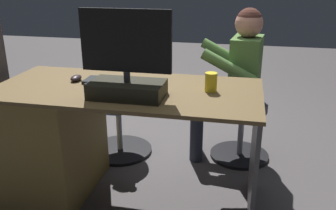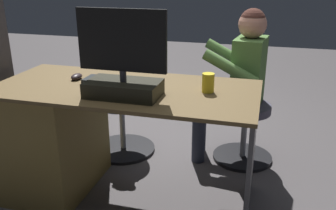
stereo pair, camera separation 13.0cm
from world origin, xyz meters
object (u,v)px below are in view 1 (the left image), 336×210
object	(u,v)px
desk	(65,136)
keyboard	(119,82)
teddy_bear	(117,79)
monitor	(127,72)
person	(235,73)
computer_mouse	(76,78)
visitor_chair	(241,126)
cup	(211,82)
office_chair_teddy	(119,123)
tv_remote	(95,83)

from	to	relation	value
desk	keyboard	world-z (taller)	keyboard
teddy_bear	monitor	bearing A→B (deg)	113.75
person	computer_mouse	bearing A→B (deg)	33.80
computer_mouse	visitor_chair	world-z (taller)	computer_mouse
keyboard	teddy_bear	size ratio (longest dim) A/B	1.17
computer_mouse	visitor_chair	bearing A→B (deg)	-147.84
keyboard	visitor_chair	size ratio (longest dim) A/B	0.92
keyboard	person	bearing A→B (deg)	-136.92
cup	desk	bearing A→B (deg)	2.41
computer_mouse	person	bearing A→B (deg)	-146.20
monitor	computer_mouse	xyz separation A→B (m)	(0.40, -0.22, -0.12)
monitor	computer_mouse	distance (m)	0.47
monitor	teddy_bear	xyz separation A→B (m)	(0.33, -0.76, -0.27)
keyboard	teddy_bear	bearing A→B (deg)	-69.07
keyboard	cup	bearing A→B (deg)	176.22
visitor_chair	computer_mouse	bearing A→B (deg)	32.16
monitor	person	xyz separation A→B (m)	(-0.54, -0.85, -0.20)
computer_mouse	desk	bearing A→B (deg)	42.26
office_chair_teddy	teddy_bear	world-z (taller)	teddy_bear
cup	tv_remote	distance (m)	0.69
monitor	office_chair_teddy	bearing A→B (deg)	-65.89
office_chair_teddy	visitor_chair	distance (m)	0.96
tv_remote	desk	bearing A→B (deg)	31.23
keyboard	visitor_chair	bearing A→B (deg)	-139.55
tv_remote	cup	bearing A→B (deg)	-155.76
desk	monitor	bearing A→B (deg)	162.89
office_chair_teddy	computer_mouse	bearing A→B (deg)	82.43
desk	tv_remote	bearing A→B (deg)	-172.30
office_chair_teddy	person	bearing A→B (deg)	-173.05
monitor	computer_mouse	size ratio (longest dim) A/B	5.06
monitor	teddy_bear	distance (m)	0.87
computer_mouse	tv_remote	bearing A→B (deg)	164.22
monitor	office_chair_teddy	xyz separation A→B (m)	(0.33, -0.74, -0.64)
desk	cup	size ratio (longest dim) A/B	14.49
desk	person	size ratio (longest dim) A/B	1.36
keyboard	office_chair_teddy	xyz separation A→B (m)	(0.20, -0.52, -0.51)
computer_mouse	monitor	bearing A→B (deg)	151.59
desk	cup	world-z (taller)	cup
desk	visitor_chair	distance (m)	1.32
desk	teddy_bear	xyz separation A→B (m)	(-0.15, -0.61, 0.21)
teddy_bear	keyboard	bearing A→B (deg)	110.93
computer_mouse	office_chair_teddy	bearing A→B (deg)	-97.57
keyboard	visitor_chair	xyz separation A→B (m)	(-0.75, -0.64, -0.50)
tv_remote	teddy_bear	size ratio (longest dim) A/B	0.42
computer_mouse	person	xyz separation A→B (m)	(-0.95, -0.63, -0.08)
computer_mouse	visitor_chair	size ratio (longest dim) A/B	0.21
computer_mouse	teddy_bear	size ratio (longest dim) A/B	0.27
computer_mouse	person	world-z (taller)	person
monitor	person	size ratio (longest dim) A/B	0.42
monitor	cup	bearing A→B (deg)	-156.64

